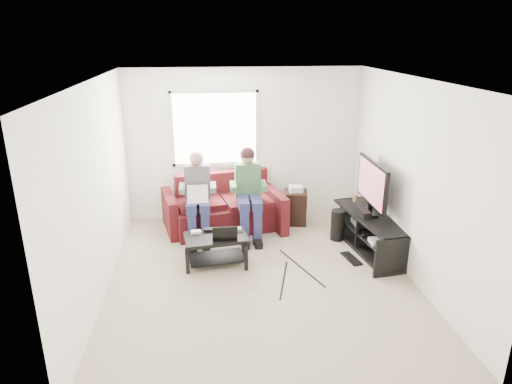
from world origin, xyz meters
TOP-DOWN VIEW (x-y plane):
  - floor at (0.00, 0.00)m, footprint 4.50×4.50m
  - ceiling at (0.00, 0.00)m, footprint 4.50×4.50m
  - wall_back at (0.00, 2.25)m, footprint 4.50×0.00m
  - wall_front at (0.00, -2.25)m, footprint 4.50×0.00m
  - wall_left at (-2.00, 0.00)m, footprint 0.00×4.50m
  - wall_right at (2.00, 0.00)m, footprint 0.00×4.50m
  - window at (-0.50, 2.23)m, footprint 1.48×0.04m
  - sofa at (-0.42, 1.74)m, footprint 2.09×1.22m
  - person_left at (-0.82, 1.40)m, footprint 0.40×0.70m
  - person_right at (-0.02, 1.42)m, footprint 0.40×0.71m
  - laptop_silver at (-0.82, 1.21)m, footprint 0.37×0.31m
  - coffee_table at (-0.57, 0.46)m, footprint 0.93×0.64m
  - laptop_black at (-0.45, 0.38)m, footprint 0.39×0.32m
  - controller_a at (-0.85, 0.58)m, footprint 0.15×0.10m
  - controller_b at (-0.67, 0.64)m, footprint 0.14×0.09m
  - controller_c at (-0.27, 0.61)m, footprint 0.14×0.09m
  - tv_stand at (1.75, 0.65)m, footprint 0.72×1.71m
  - tv at (1.75, 0.75)m, footprint 0.12×1.10m
  - soundbar at (1.63, 0.75)m, footprint 0.12×0.50m
  - drink_cup at (1.70, 1.28)m, footprint 0.08×0.08m
  - console_white at (1.75, 0.25)m, footprint 0.30×0.22m
  - console_grey at (1.75, 0.95)m, footprint 0.34×0.26m
  - console_black at (1.75, 0.60)m, footprint 0.38×0.30m
  - subwoofer at (1.36, 1.06)m, footprint 0.22×0.22m
  - keyboard_floor at (1.38, 0.36)m, footprint 0.22×0.45m
  - end_table at (0.83, 1.80)m, footprint 0.39×0.39m

SIDE VIEW (x-z plane):
  - floor at x=0.00m, z-range 0.00..0.00m
  - keyboard_floor at x=1.38m, z-range 0.00..0.02m
  - tv_stand at x=1.75m, z-range -0.03..0.52m
  - subwoofer at x=1.36m, z-range 0.00..0.50m
  - end_table at x=0.83m, z-range -0.04..0.64m
  - coffee_table at x=-0.57m, z-range 0.10..0.53m
  - console_white at x=1.75m, z-range 0.29..0.35m
  - console_black at x=1.75m, z-range 0.29..0.36m
  - sofa at x=-0.42m, z-range -0.12..0.78m
  - console_grey at x=1.75m, z-range 0.29..0.37m
  - controller_a at x=-0.85m, z-range 0.43..0.47m
  - controller_b at x=-0.67m, z-range 0.43..0.47m
  - controller_c at x=-0.27m, z-range 0.43..0.47m
  - laptop_black at x=-0.45m, z-range 0.43..0.67m
  - soundbar at x=1.63m, z-range 0.55..0.65m
  - drink_cup at x=1.70m, z-range 0.55..0.67m
  - laptop_silver at x=-0.82m, z-range 0.62..0.86m
  - person_left at x=-0.82m, z-range 0.07..1.44m
  - person_right at x=-0.02m, z-range 0.11..1.53m
  - tv at x=1.75m, z-range 0.60..1.41m
  - wall_back at x=0.00m, z-range -0.95..3.55m
  - wall_front at x=0.00m, z-range -0.95..3.55m
  - wall_left at x=-2.00m, z-range -0.95..3.55m
  - wall_right at x=2.00m, z-range -0.95..3.55m
  - window at x=-0.50m, z-range 0.96..2.24m
  - ceiling at x=0.00m, z-range 2.60..2.60m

